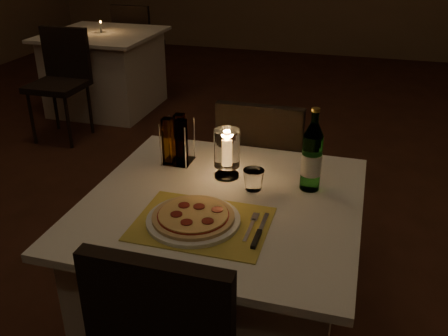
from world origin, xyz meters
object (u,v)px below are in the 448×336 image
(pizza, at_px, (193,216))
(tumbler, at_px, (254,180))
(main_table, at_px, (223,279))
(water_bottle, at_px, (312,157))
(plate, at_px, (193,220))
(hurricane_candle, at_px, (227,150))
(neighbor_table_left, at_px, (106,71))
(chair_far, at_px, (262,165))

(pizza, bearing_deg, tumbler, 64.12)
(main_table, height_order, water_bottle, water_bottle)
(tumbler, bearing_deg, plate, -115.90)
(tumbler, height_order, hurricane_candle, hurricane_candle)
(plate, height_order, neighbor_table_left, plate)
(main_table, distance_m, plate, 0.42)
(pizza, distance_m, neighbor_table_left, 3.47)
(main_table, xyz_separation_m, pizza, (-0.05, -0.18, 0.39))
(chair_far, distance_m, water_bottle, 0.69)
(chair_far, relative_size, water_bottle, 2.78)
(main_table, bearing_deg, hurricane_candle, 101.06)
(plate, xyz_separation_m, hurricane_candle, (0.01, 0.36, 0.11))
(chair_far, xyz_separation_m, neighbor_table_left, (-1.96, 1.97, -0.18))
(main_table, bearing_deg, chair_far, 90.00)
(hurricane_candle, bearing_deg, pizza, -92.15)
(main_table, xyz_separation_m, hurricane_candle, (-0.04, 0.18, 0.48))
(chair_far, height_order, plate, chair_far)
(pizza, bearing_deg, water_bottle, 45.83)
(tumbler, xyz_separation_m, hurricane_candle, (-0.13, 0.08, 0.08))
(chair_far, xyz_separation_m, pizza, (-0.05, -0.89, 0.22))
(pizza, height_order, water_bottle, water_bottle)
(water_bottle, relative_size, neighbor_table_left, 0.32)
(pizza, height_order, neighbor_table_left, pizza)
(neighbor_table_left, bearing_deg, pizza, -56.27)
(main_table, bearing_deg, neighbor_table_left, 126.16)
(main_table, distance_m, neighbor_table_left, 3.33)
(pizza, xyz_separation_m, water_bottle, (0.35, 0.36, 0.10))
(tumbler, bearing_deg, water_bottle, 17.84)
(pizza, relative_size, neighbor_table_left, 0.28)
(chair_far, xyz_separation_m, hurricane_candle, (-0.04, -0.53, 0.31))
(main_table, relative_size, pizza, 3.57)
(main_table, relative_size, tumbler, 12.30)
(pizza, xyz_separation_m, neighbor_table_left, (-1.91, 2.87, -0.39))
(pizza, distance_m, tumbler, 0.32)
(tumbler, xyz_separation_m, neighbor_table_left, (-2.05, 2.58, -0.41))
(plate, relative_size, neighbor_table_left, 0.32)
(plate, distance_m, tumbler, 0.32)
(chair_far, bearing_deg, tumbler, -81.47)
(main_table, bearing_deg, plate, -105.52)
(water_bottle, bearing_deg, main_table, -149.27)
(main_table, distance_m, chair_far, 0.74)
(water_bottle, height_order, hurricane_candle, water_bottle)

